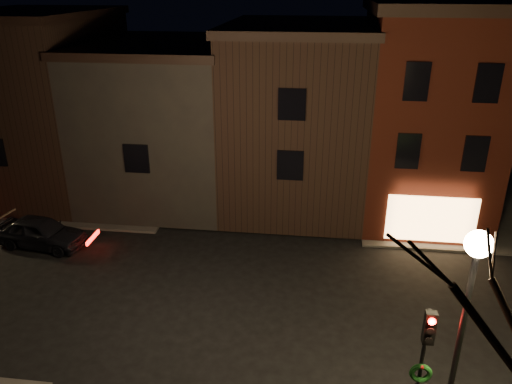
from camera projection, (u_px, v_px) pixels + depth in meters
The scene contains 9 objects.
ground at pixel (240, 302), 19.27m from camera, with size 120.00×120.00×0.00m, color black.
sidewalk_far_left at pixel (33, 135), 39.86m from camera, with size 30.00×30.00×0.12m, color #2D2B28.
corner_building at pixel (427, 112), 24.85m from camera, with size 6.50×8.50×10.50m.
row_building_a at pixel (297, 114), 26.78m from camera, with size 7.30×10.30×9.40m.
row_building_b at pixel (167, 119), 27.83m from camera, with size 7.80×10.30×8.40m.
row_building_c at pixel (43, 102), 28.40m from camera, with size 7.30×10.30×9.90m.
street_lamp_near at pixel (470, 288), 11.03m from camera, with size 0.60×0.60×6.48m.
traffic_signal at pixel (424, 355), 12.48m from camera, with size 0.58×0.38×4.05m.
parked_car_a at pixel (41, 232), 23.07m from camera, with size 1.69×4.21×1.43m, color black.
Camera 1 is at (2.70, -15.84, 11.47)m, focal length 35.00 mm.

